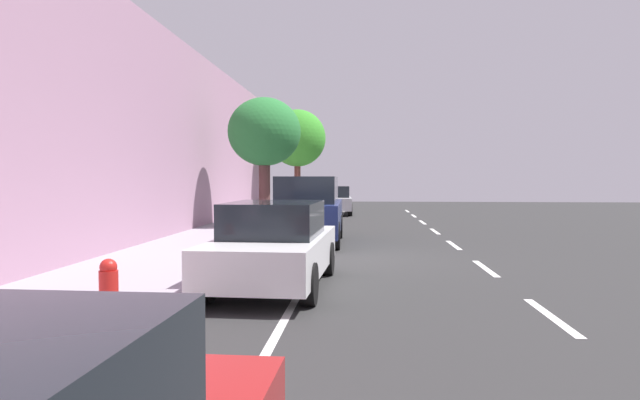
# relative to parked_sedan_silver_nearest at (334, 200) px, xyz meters

# --- Properties ---
(ground) EXTENTS (66.00, 66.00, 0.00)m
(ground) POSITION_rel_parked_sedan_silver_nearest_xyz_m (-0.88, 16.34, -0.75)
(ground) COLOR #2C2C2C
(sidewalk) EXTENTS (3.36, 41.25, 0.16)m
(sidewalk) POSITION_rel_parked_sedan_silver_nearest_xyz_m (2.79, 16.34, -0.67)
(sidewalk) COLOR #9B929E
(sidewalk) RESTS_ON ground
(curb_edge) EXTENTS (0.16, 41.25, 0.16)m
(curb_edge) POSITION_rel_parked_sedan_silver_nearest_xyz_m (1.03, 16.34, -0.67)
(curb_edge) COLOR gray
(curb_edge) RESTS_ON ground
(lane_stripe_centre) EXTENTS (0.14, 40.00, 0.01)m
(lane_stripe_centre) POSITION_rel_parked_sedan_silver_nearest_xyz_m (-4.14, 15.71, -0.75)
(lane_stripe_centre) COLOR white
(lane_stripe_centre) RESTS_ON ground
(lane_stripe_bike_edge) EXTENTS (0.12, 41.25, 0.01)m
(lane_stripe_bike_edge) POSITION_rel_parked_sedan_silver_nearest_xyz_m (-0.44, 16.34, -0.75)
(lane_stripe_bike_edge) COLOR white
(lane_stripe_bike_edge) RESTS_ON ground
(building_facade) EXTENTS (0.50, 41.25, 6.51)m
(building_facade) POSITION_rel_parked_sedan_silver_nearest_xyz_m (4.72, 16.34, 2.50)
(building_facade) COLOR #A67C94
(building_facade) RESTS_ON ground
(parked_sedan_silver_nearest) EXTENTS (1.99, 4.48, 1.52)m
(parked_sedan_silver_nearest) POSITION_rel_parked_sedan_silver_nearest_xyz_m (0.00, 0.00, 0.00)
(parked_sedan_silver_nearest) COLOR #B7BABF
(parked_sedan_silver_nearest) RESTS_ON ground
(parked_suv_dark_blue_second) EXTENTS (2.02, 4.73, 1.99)m
(parked_suv_dark_blue_second) POSITION_rel_parked_sedan_silver_nearest_xyz_m (0.11, 13.46, 0.27)
(parked_suv_dark_blue_second) COLOR navy
(parked_suv_dark_blue_second) RESTS_ON ground
(parked_sedan_white_mid) EXTENTS (1.98, 4.47, 1.52)m
(parked_sedan_white_mid) POSITION_rel_parked_sedan_silver_nearest_xyz_m (0.06, 20.21, 0.00)
(parked_sedan_white_mid) COLOR white
(parked_sedan_white_mid) RESTS_ON ground
(bicycle_at_curb) EXTENTS (1.29, 1.18, 0.72)m
(bicycle_at_curb) POSITION_rel_parked_sedan_silver_nearest_xyz_m (0.57, 9.29, -0.39)
(bicycle_at_curb) COLOR black
(bicycle_at_curb) RESTS_ON ground
(cyclist_with_backpack) EXTENTS (0.55, 0.54, 1.77)m
(cyclist_with_backpack) POSITION_rel_parked_sedan_silver_nearest_xyz_m (0.79, 8.83, 0.34)
(cyclist_with_backpack) COLOR #C6B284
(cyclist_with_backpack) RESTS_ON ground
(street_tree_near_cyclist) EXTENTS (3.19, 3.19, 5.65)m
(street_tree_near_cyclist) POSITION_rel_parked_sedan_silver_nearest_xyz_m (2.17, -1.45, 3.42)
(street_tree_near_cyclist) COLOR brown
(street_tree_near_cyclist) RESTS_ON sidewalk
(street_tree_mid_block) EXTENTS (2.73, 2.73, 4.80)m
(street_tree_mid_block) POSITION_rel_parked_sedan_silver_nearest_xyz_m (2.17, 9.22, 2.87)
(street_tree_mid_block) COLOR brown
(street_tree_mid_block) RESTS_ON sidewalk
(fire_hydrant) EXTENTS (0.22, 0.22, 0.84)m
(fire_hydrant) POSITION_rel_parked_sedan_silver_nearest_xyz_m (1.46, 23.72, -0.16)
(fire_hydrant) COLOR red
(fire_hydrant) RESTS_ON sidewalk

